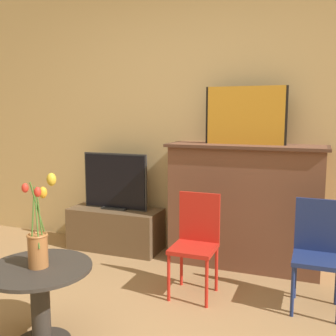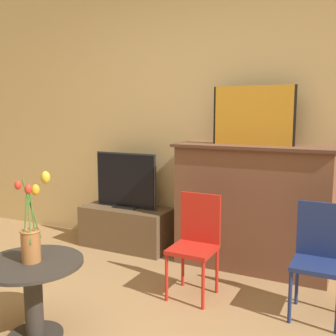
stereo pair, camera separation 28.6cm
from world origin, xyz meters
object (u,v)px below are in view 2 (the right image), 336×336
(tv_monitor, at_px, (126,181))
(vase_tulips, at_px, (32,234))
(chair_blue, at_px, (319,253))
(painting, at_px, (253,116))
(chair_red, at_px, (196,239))

(tv_monitor, xyz_separation_m, vase_tulips, (0.39, -1.62, -0.03))
(tv_monitor, bearing_deg, chair_blue, -16.57)
(painting, height_order, chair_red, painting)
(painting, xyz_separation_m, chair_blue, (0.62, -0.58, -0.90))
(tv_monitor, relative_size, chair_blue, 0.89)
(painting, height_order, chair_blue, painting)
(painting, relative_size, vase_tulips, 1.32)
(painting, relative_size, chair_red, 0.92)
(painting, distance_m, tv_monitor, 1.41)
(tv_monitor, relative_size, chair_red, 0.89)
(tv_monitor, distance_m, vase_tulips, 1.66)
(tv_monitor, distance_m, chair_red, 1.24)
(chair_blue, relative_size, vase_tulips, 1.44)
(chair_red, relative_size, chair_blue, 1.00)
(chair_red, height_order, chair_blue, same)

